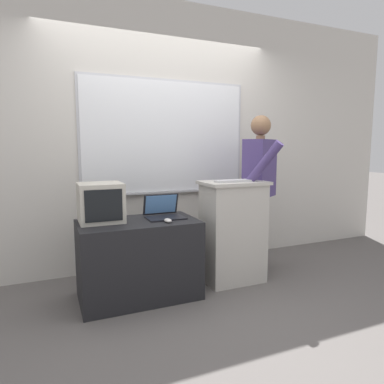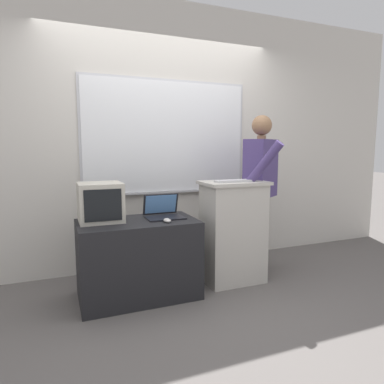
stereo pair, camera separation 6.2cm
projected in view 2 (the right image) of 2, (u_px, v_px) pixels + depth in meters
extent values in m
plane|color=#5B5654|center=(201.00, 302.00, 2.94)|extent=(30.00, 30.00, 0.00)
cube|color=beige|center=(161.00, 137.00, 3.79)|extent=(6.40, 0.12, 2.88)
cube|color=#B7B7BC|center=(167.00, 137.00, 3.74)|extent=(1.86, 0.02, 1.23)
cube|color=white|center=(167.00, 137.00, 3.74)|extent=(1.81, 0.02, 1.18)
cube|color=#B7B7BC|center=(168.00, 192.00, 3.80)|extent=(1.63, 0.04, 0.02)
cube|color=#BCB7AD|center=(233.00, 233.00, 3.36)|extent=(0.57, 0.38, 0.97)
cube|color=#BCB7AD|center=(234.00, 183.00, 3.29)|extent=(0.62, 0.42, 0.03)
cube|color=black|center=(138.00, 259.00, 3.02)|extent=(1.02, 0.58, 0.69)
cylinder|color=brown|center=(255.00, 236.00, 3.57)|extent=(0.13, 0.13, 0.80)
cylinder|color=brown|center=(263.00, 232.00, 3.77)|extent=(0.13, 0.13, 0.80)
cube|color=#473870|center=(261.00, 168.00, 3.58)|extent=(0.48, 0.43, 0.60)
cylinder|color=#8C6647|center=(262.00, 137.00, 3.54)|extent=(0.09, 0.09, 0.04)
sphere|color=#8C6647|center=(262.00, 125.00, 3.52)|extent=(0.21, 0.21, 0.21)
cylinder|color=#473870|center=(261.00, 167.00, 3.21)|extent=(0.31, 0.39, 0.50)
cylinder|color=#473870|center=(269.00, 170.00, 3.78)|extent=(0.08, 0.08, 0.57)
cube|color=black|center=(165.00, 218.00, 3.06)|extent=(0.33, 0.22, 0.01)
cube|color=black|center=(161.00, 204.00, 3.18)|extent=(0.33, 0.07, 0.20)
cube|color=#598CCC|center=(161.00, 204.00, 3.17)|extent=(0.29, 0.05, 0.17)
cube|color=silver|center=(236.00, 181.00, 3.24)|extent=(0.41, 0.11, 0.02)
ellipsoid|color=silver|center=(167.00, 220.00, 2.90)|extent=(0.06, 0.10, 0.03)
cube|color=#BCB7A8|center=(100.00, 202.00, 2.93)|extent=(0.36, 0.34, 0.33)
cube|color=black|center=(103.00, 205.00, 2.77)|extent=(0.30, 0.01, 0.26)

